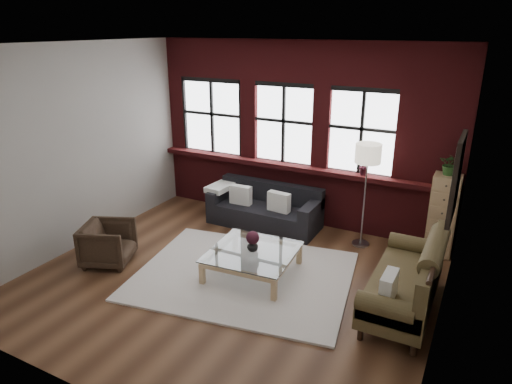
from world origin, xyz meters
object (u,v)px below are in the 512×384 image
at_px(vintage_settee, 405,273).
at_px(vase, 253,246).
at_px(coffee_table, 253,263).
at_px(floor_lamp, 365,192).
at_px(drawer_chest, 443,215).
at_px(dark_sofa, 264,207).
at_px(armchair, 108,243).

relative_size(vintage_settee, vase, 11.35).
bearing_deg(vase, coffee_table, -90.00).
bearing_deg(floor_lamp, drawer_chest, 13.49).
height_order(dark_sofa, drawer_chest, drawer_chest).
distance_m(coffee_table, vase, 0.28).
xyz_separation_m(dark_sofa, vase, (0.64, -1.64, 0.11)).
relative_size(vintage_settee, drawer_chest, 1.48).
distance_m(coffee_table, floor_lamp, 2.16).
distance_m(vase, drawer_chest, 3.03).
height_order(coffee_table, drawer_chest, drawer_chest).
bearing_deg(dark_sofa, drawer_chest, 6.29).
xyz_separation_m(coffee_table, vase, (0.00, 0.00, 0.28)).
bearing_deg(coffee_table, dark_sofa, 111.14).
bearing_deg(coffee_table, armchair, -161.94).
distance_m(dark_sofa, floor_lamp, 1.85).
xyz_separation_m(armchair, coffee_table, (2.11, 0.69, -0.13)).
height_order(dark_sofa, vintage_settee, vintage_settee).
distance_m(armchair, coffee_table, 2.22).
height_order(armchair, drawer_chest, drawer_chest).
xyz_separation_m(vintage_settee, coffee_table, (-2.07, -0.12, -0.32)).
bearing_deg(dark_sofa, vase, -68.86).
xyz_separation_m(armchair, vase, (2.11, 0.69, 0.15)).
relative_size(armchair, vase, 4.16).
height_order(dark_sofa, armchair, dark_sofa).
xyz_separation_m(dark_sofa, coffee_table, (0.64, -1.64, -0.17)).
bearing_deg(vintage_settee, floor_lamp, 121.23).
bearing_deg(coffee_table, vintage_settee, 3.43).
height_order(drawer_chest, floor_lamp, floor_lamp).
relative_size(drawer_chest, floor_lamp, 0.70).
bearing_deg(armchair, vase, -95.10).
bearing_deg(coffee_table, floor_lamp, 56.22).
distance_m(dark_sofa, armchair, 2.76).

